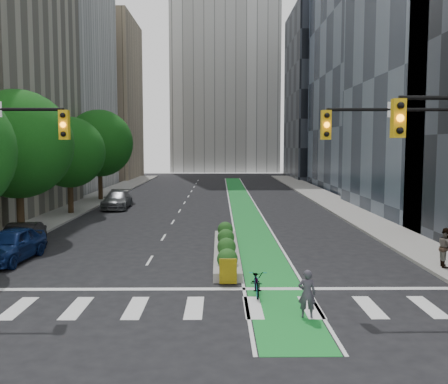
{
  "coord_description": "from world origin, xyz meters",
  "views": [
    {
      "loc": [
        0.86,
        -17.55,
        5.53
      ],
      "look_at": [
        1.11,
        9.25,
        3.0
      ],
      "focal_mm": 40.0,
      "sensor_mm": 36.0,
      "label": 1
    }
  ],
  "objects_px": {
    "parked_car_left_mid": "(21,238)",
    "parked_car_left_far": "(117,200)",
    "bicycle": "(257,281)",
    "parked_car_left_near": "(11,245)",
    "cyclist": "(307,294)",
    "pedestrian_near": "(446,247)",
    "median_planter": "(226,248)"
  },
  "relations": [
    {
      "from": "cyclist",
      "to": "parked_car_left_mid",
      "type": "height_order",
      "value": "cyclist"
    },
    {
      "from": "pedestrian_near",
      "to": "parked_car_left_far",
      "type": "bearing_deg",
      "value": 53.77
    },
    {
      "from": "parked_car_left_mid",
      "to": "cyclist",
      "type": "bearing_deg",
      "value": -42.84
    },
    {
      "from": "cyclist",
      "to": "pedestrian_near",
      "type": "relative_size",
      "value": 0.9
    },
    {
      "from": "parked_car_left_near",
      "to": "cyclist",
      "type": "bearing_deg",
      "value": -27.33
    },
    {
      "from": "bicycle",
      "to": "cyclist",
      "type": "distance_m",
      "value": 2.92
    },
    {
      "from": "bicycle",
      "to": "parked_car_left_far",
      "type": "height_order",
      "value": "parked_car_left_far"
    },
    {
      "from": "parked_car_left_near",
      "to": "pedestrian_near",
      "type": "distance_m",
      "value": 20.05
    },
    {
      "from": "cyclist",
      "to": "pedestrian_near",
      "type": "bearing_deg",
      "value": -133.58
    },
    {
      "from": "parked_car_left_near",
      "to": "parked_car_left_far",
      "type": "bearing_deg",
      "value": 91.49
    },
    {
      "from": "median_planter",
      "to": "pedestrian_near",
      "type": "height_order",
      "value": "pedestrian_near"
    },
    {
      "from": "cyclist",
      "to": "parked_car_left_far",
      "type": "relative_size",
      "value": 0.3
    },
    {
      "from": "parked_car_left_far",
      "to": "bicycle",
      "type": "bearing_deg",
      "value": -70.01
    },
    {
      "from": "parked_car_left_near",
      "to": "parked_car_left_far",
      "type": "distance_m",
      "value": 19.85
    },
    {
      "from": "bicycle",
      "to": "parked_car_left_near",
      "type": "distance_m",
      "value": 12.51
    },
    {
      "from": "bicycle",
      "to": "parked_car_left_near",
      "type": "relative_size",
      "value": 0.39
    },
    {
      "from": "parked_car_left_near",
      "to": "parked_car_left_mid",
      "type": "height_order",
      "value": "parked_car_left_near"
    },
    {
      "from": "median_planter",
      "to": "cyclist",
      "type": "xyz_separation_m",
      "value": [
        2.46,
        -9.04,
        0.41
      ]
    },
    {
      "from": "parked_car_left_mid",
      "to": "parked_car_left_far",
      "type": "xyz_separation_m",
      "value": [
        1.43,
        17.44,
        0.06
      ]
    },
    {
      "from": "median_planter",
      "to": "cyclist",
      "type": "relative_size",
      "value": 6.52
    },
    {
      "from": "bicycle",
      "to": "parked_car_left_far",
      "type": "relative_size",
      "value": 0.35
    },
    {
      "from": "median_planter",
      "to": "parked_car_left_far",
      "type": "distance_m",
      "value": 20.83
    },
    {
      "from": "cyclist",
      "to": "parked_car_left_mid",
      "type": "relative_size",
      "value": 0.36
    },
    {
      "from": "cyclist",
      "to": "bicycle",
      "type": "bearing_deg",
      "value": -54.41
    },
    {
      "from": "parked_car_left_near",
      "to": "bicycle",
      "type": "bearing_deg",
      "value": -20.83
    },
    {
      "from": "parked_car_left_mid",
      "to": "pedestrian_near",
      "type": "relative_size",
      "value": 2.48
    },
    {
      "from": "parked_car_left_far",
      "to": "parked_car_left_mid",
      "type": "bearing_deg",
      "value": -97.0
    },
    {
      "from": "median_planter",
      "to": "parked_car_left_far",
      "type": "relative_size",
      "value": 1.93
    },
    {
      "from": "parked_car_left_near",
      "to": "pedestrian_near",
      "type": "bearing_deg",
      "value": -0.78
    },
    {
      "from": "cyclist",
      "to": "pedestrian_near",
      "type": "distance_m",
      "value": 9.44
    },
    {
      "from": "median_planter",
      "to": "parked_car_left_mid",
      "type": "xyz_separation_m",
      "value": [
        -10.7,
        1.21,
        0.34
      ]
    },
    {
      "from": "bicycle",
      "to": "cyclist",
      "type": "bearing_deg",
      "value": -60.49
    }
  ]
}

